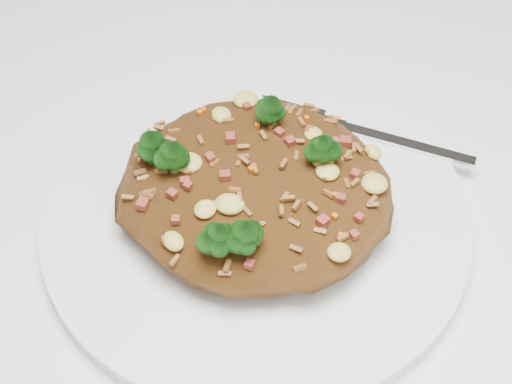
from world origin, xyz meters
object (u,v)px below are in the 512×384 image
at_px(fried_rice, 255,181).
at_px(dining_table, 160,260).
at_px(plate, 256,213).
at_px(fork, 373,135).

bearing_deg(fried_rice, dining_table, 168.59).
relative_size(dining_table, plate, 4.25).
xyz_separation_m(fried_rice, fork, (0.07, 0.08, -0.02)).
bearing_deg(dining_table, fried_rice, -11.41).
height_order(dining_table, fork, fork).
height_order(dining_table, fried_rice, fried_rice).
relative_size(plate, fried_rice, 1.60).
bearing_deg(fried_rice, fork, 47.90).
bearing_deg(fork, plate, -120.61).
height_order(plate, fried_rice, fried_rice).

